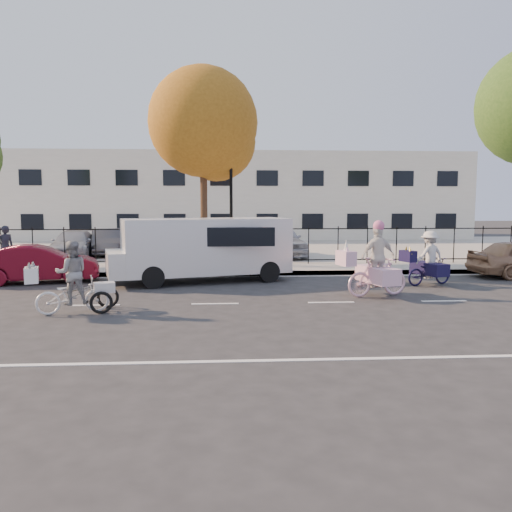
{
  "coord_description": "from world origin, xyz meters",
  "views": [
    {
      "loc": [
        0.28,
        -12.57,
        2.55
      ],
      "look_at": [
        1.12,
        1.2,
        1.1
      ],
      "focal_mm": 35.0,
      "sensor_mm": 36.0,
      "label": 1
    }
  ],
  "objects": [
    {
      "name": "lot_car_d",
      "position": [
        2.73,
        9.98,
        0.87
      ],
      "size": [
        2.39,
        4.47,
        1.45
      ],
      "primitive_type": "imported",
      "rotation": [
        0.0,
        0.0,
        0.17
      ],
      "color": "#B3B5BB",
      "rests_on": "parking_lot"
    },
    {
      "name": "white_van",
      "position": [
        -0.47,
        3.8,
        1.14
      ],
      "size": [
        6.23,
        3.34,
        2.07
      ],
      "rotation": [
        0.0,
        0.0,
        0.28
      ],
      "color": "silver",
      "rests_on": "ground"
    },
    {
      "name": "lot_car_c",
      "position": [
        -5.34,
        11.26,
        0.76
      ],
      "size": [
        2.13,
        3.9,
        1.22
      ],
      "primitive_type": "imported",
      "rotation": [
        0.0,
        0.0,
        0.24
      ],
      "color": "#47484E",
      "rests_on": "parking_lot"
    },
    {
      "name": "curb",
      "position": [
        0.0,
        5.05,
        0.07
      ],
      "size": [
        60.0,
        0.1,
        0.15
      ],
      "primitive_type": "cube",
      "color": "#A8A399",
      "rests_on": "ground"
    },
    {
      "name": "parking_lot",
      "position": [
        0.0,
        15.0,
        0.07
      ],
      "size": [
        60.0,
        15.6,
        0.15
      ],
      "primitive_type": "cube",
      "color": "#A8A399",
      "rests_on": "ground"
    },
    {
      "name": "unicorn_bike",
      "position": [
        4.42,
        0.8,
        0.78
      ],
      "size": [
        2.13,
        1.53,
        2.1
      ],
      "rotation": [
        0.0,
        0.0,
        1.83
      ],
      "color": "#FBBFD1",
      "rests_on": "ground"
    },
    {
      "name": "lot_car_a",
      "position": [
        -6.49,
        9.99,
        0.75
      ],
      "size": [
        2.01,
        4.23,
        1.19
      ],
      "primitive_type": "imported",
      "rotation": [
        0.0,
        0.0,
        0.09
      ],
      "color": "#9FA1A7",
      "rests_on": "parking_lot"
    },
    {
      "name": "road_markings",
      "position": [
        0.0,
        0.0,
        0.01
      ],
      "size": [
        60.0,
        9.52,
        0.01
      ],
      "primitive_type": null,
      "color": "silver",
      "rests_on": "ground"
    },
    {
      "name": "ground",
      "position": [
        0.0,
        0.0,
        0.0
      ],
      "size": [
        120.0,
        120.0,
        0.0
      ],
      "primitive_type": "plane",
      "color": "#333334"
    },
    {
      "name": "red_sedan",
      "position": [
        -5.76,
        3.8,
        0.61
      ],
      "size": [
        3.91,
        2.07,
        1.22
      ],
      "primitive_type": "imported",
      "rotation": [
        0.0,
        0.0,
        1.79
      ],
      "color": "#5A0A19",
      "rests_on": "ground"
    },
    {
      "name": "lamppost",
      "position": [
        0.5,
        6.8,
        3.11
      ],
      "size": [
        0.36,
        0.36,
        4.33
      ],
      "color": "black",
      "rests_on": "sidewalk"
    },
    {
      "name": "bull_bike",
      "position": [
        6.63,
        2.58,
        0.68
      ],
      "size": [
        1.89,
        1.34,
        1.71
      ],
      "rotation": [
        0.0,
        0.0,
        1.92
      ],
      "color": "black",
      "rests_on": "ground"
    },
    {
      "name": "zebra_trike",
      "position": [
        -3.28,
        -0.89,
        0.66
      ],
      "size": [
        1.98,
        1.23,
        1.7
      ],
      "rotation": [
        0.0,
        0.0,
        1.89
      ],
      "color": "silver",
      "rests_on": "ground"
    },
    {
      "name": "iron_fence",
      "position": [
        0.0,
        7.2,
        0.9
      ],
      "size": [
        58.0,
        0.06,
        1.5
      ],
      "primitive_type": null,
      "color": "black",
      "rests_on": "sidewalk"
    },
    {
      "name": "street_sign",
      "position": [
        -1.85,
        6.8,
        1.42
      ],
      "size": [
        0.85,
        0.06,
        1.8
      ],
      "color": "black",
      "rests_on": "sidewalk"
    },
    {
      "name": "building",
      "position": [
        0.0,
        25.0,
        3.0
      ],
      "size": [
        34.0,
        10.0,
        6.0
      ],
      "primitive_type": "cube",
      "color": "silver",
      "rests_on": "ground"
    },
    {
      "name": "tree_mid",
      "position": [
        -0.44,
        7.51,
        5.52
      ],
      "size": [
        4.3,
        4.3,
        7.88
      ],
      "color": "#442D1D",
      "rests_on": "ground"
    },
    {
      "name": "sidewalk",
      "position": [
        0.0,
        6.1,
        0.07
      ],
      "size": [
        60.0,
        2.2,
        0.15
      ],
      "primitive_type": "cube",
      "color": "#A8A399",
      "rests_on": "ground"
    },
    {
      "name": "pedestrian",
      "position": [
        -7.82,
        6.23,
        0.95
      ],
      "size": [
        0.7,
        0.66,
        1.6
      ],
      "primitive_type": "imported",
      "rotation": [
        0.0,
        0.0,
        3.8
      ],
      "color": "black",
      "rests_on": "sidewalk"
    }
  ]
}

